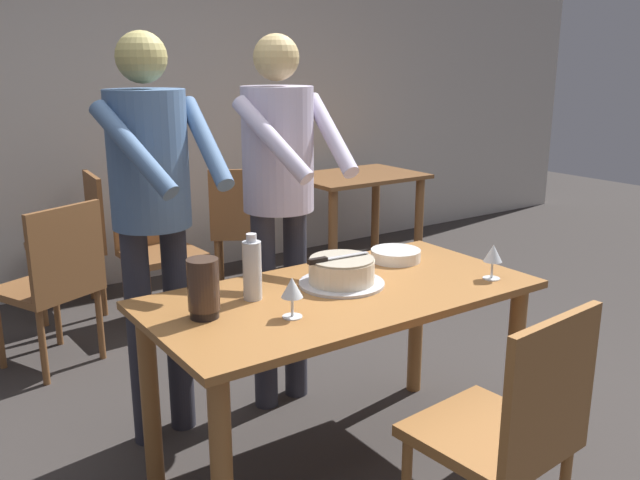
{
  "coord_description": "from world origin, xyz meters",
  "views": [
    {
      "loc": [
        -1.46,
        -1.96,
        1.61
      ],
      "look_at": [
        0.04,
        0.21,
        0.9
      ],
      "focal_mm": 37.59,
      "sensor_mm": 36.0,
      "label": 1
    }
  ],
  "objects": [
    {
      "name": "background_chair_1",
      "position": [
        0.7,
        2.12,
        0.49
      ],
      "size": [
        0.6,
        0.6,
        0.9
      ],
      "color": "brown",
      "rests_on": "ground_plane"
    },
    {
      "name": "cake_on_platter",
      "position": [
        0.04,
        0.06,
        0.8
      ],
      "size": [
        0.34,
        0.34,
        0.11
      ],
      "color": "silver",
      "rests_on": "main_dining_table"
    },
    {
      "name": "wine_glass_near",
      "position": [
        -0.31,
        -0.12,
        0.85
      ],
      "size": [
        0.08,
        0.08,
        0.14
      ],
      "color": "silver",
      "rests_on": "main_dining_table"
    },
    {
      "name": "chair_near_side",
      "position": [
        0.1,
        -0.75,
        0.49
      ],
      "size": [
        0.47,
        0.47,
        0.9
      ],
      "color": "#9E6633",
      "rests_on": "ground_plane"
    },
    {
      "name": "cake_knife",
      "position": [
        -0.03,
        0.06,
        0.87
      ],
      "size": [
        0.27,
        0.04,
        0.02
      ],
      "color": "silver",
      "rests_on": "cake_on_platter"
    },
    {
      "name": "plate_stack",
      "position": [
        0.43,
        0.19,
        0.78
      ],
      "size": [
        0.22,
        0.22,
        0.05
      ],
      "color": "white",
      "rests_on": "main_dining_table"
    },
    {
      "name": "background_chair_0",
      "position": [
        0.02,
        1.99,
        0.49
      ],
      "size": [
        0.46,
        0.46,
        0.9
      ],
      "color": "brown",
      "rests_on": "ground_plane"
    },
    {
      "name": "background_table",
      "position": [
        1.74,
        2.16,
        0.58
      ],
      "size": [
        1.0,
        0.7,
        0.74
      ],
      "color": "brown",
      "rests_on": "ground_plane"
    },
    {
      "name": "wine_glass_far",
      "position": [
        0.59,
        -0.23,
        0.85
      ],
      "size": [
        0.08,
        0.08,
        0.14
      ],
      "color": "silver",
      "rests_on": "main_dining_table"
    },
    {
      "name": "background_chair_2",
      "position": [
        -0.71,
        1.58,
        0.49
      ],
      "size": [
        0.58,
        0.58,
        0.9
      ],
      "color": "brown",
      "rests_on": "ground_plane"
    },
    {
      "name": "person_cutting_cake",
      "position": [
        0.08,
        0.59,
        1.08
      ],
      "size": [
        0.47,
        0.56,
        1.72
      ],
      "color": "#2D2D38",
      "rests_on": "ground_plane"
    },
    {
      "name": "hurricane_lamp",
      "position": [
        -0.56,
        0.05,
        0.86
      ],
      "size": [
        0.11,
        0.11,
        0.21
      ],
      "color": "black",
      "rests_on": "main_dining_table"
    },
    {
      "name": "water_bottle",
      "position": [
        -0.33,
        0.12,
        0.86
      ],
      "size": [
        0.07,
        0.07,
        0.25
      ],
      "color": "silver",
      "rests_on": "main_dining_table"
    },
    {
      "name": "ground_plane",
      "position": [
        0.0,
        0.0,
        0.0
      ],
      "size": [
        14.0,
        14.0,
        0.0
      ],
      "primitive_type": "plane",
      "color": "#383330"
    },
    {
      "name": "person_standing_beside",
      "position": [
        -0.5,
        0.62,
        1.08
      ],
      "size": [
        0.46,
        0.57,
        1.72
      ],
      "color": "#2D2D38",
      "rests_on": "ground_plane"
    },
    {
      "name": "back_wall",
      "position": [
        0.0,
        2.86,
        1.35
      ],
      "size": [
        10.0,
        0.12,
        2.7
      ],
      "primitive_type": "cube",
      "color": "beige",
      "rests_on": "ground_plane"
    },
    {
      "name": "main_dining_table",
      "position": [
        0.0,
        0.0,
        0.63
      ],
      "size": [
        1.51,
        0.75,
        0.75
      ],
      "color": "#9E6633",
      "rests_on": "ground_plane"
    },
    {
      "name": "background_chair_3",
      "position": [
        -0.37,
        2.39,
        0.49
      ],
      "size": [
        0.48,
        0.48,
        0.9
      ],
      "color": "brown",
      "rests_on": "ground_plane"
    }
  ]
}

